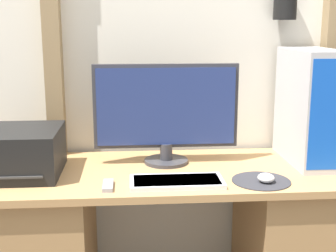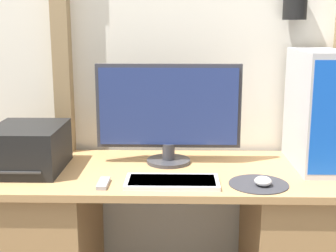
% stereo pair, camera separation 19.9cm
% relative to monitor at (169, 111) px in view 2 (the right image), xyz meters
% --- Properties ---
extents(wall_back, '(6.40, 0.16, 2.77)m').
position_rel_monitor_xyz_m(wall_back, '(0.00, 0.26, 0.41)').
color(wall_back, silver).
rests_on(wall_back, ground_plane).
extents(desk, '(1.64, 0.63, 0.71)m').
position_rel_monitor_xyz_m(desk, '(0.01, -0.11, -0.58)').
color(desk, tan).
rests_on(desk, ground_plane).
extents(monitor, '(0.65, 0.20, 0.45)m').
position_rel_monitor_xyz_m(monitor, '(0.00, 0.00, 0.00)').
color(monitor, '#333338').
rests_on(monitor, desk).
extents(keyboard, '(0.37, 0.17, 0.02)m').
position_rel_monitor_xyz_m(keyboard, '(0.02, -0.29, -0.23)').
color(keyboard, silver).
rests_on(keyboard, desk).
extents(mousepad, '(0.24, 0.24, 0.00)m').
position_rel_monitor_xyz_m(mousepad, '(0.36, -0.29, -0.24)').
color(mousepad, '#2D2D33').
rests_on(mousepad, desk).
extents(mouse, '(0.07, 0.07, 0.04)m').
position_rel_monitor_xyz_m(mouse, '(0.38, -0.31, -0.22)').
color(mouse, silver).
rests_on(mouse, mousepad).
extents(computer_tower, '(0.20, 0.44, 0.51)m').
position_rel_monitor_xyz_m(computer_tower, '(0.66, -0.02, 0.01)').
color(computer_tower, '#B2B2B7').
rests_on(computer_tower, desk).
extents(printer, '(0.30, 0.37, 0.19)m').
position_rel_monitor_xyz_m(printer, '(-0.60, -0.11, -0.15)').
color(printer, black).
rests_on(printer, desk).
extents(remote_control, '(0.04, 0.12, 0.02)m').
position_rel_monitor_xyz_m(remote_control, '(-0.25, -0.31, -0.23)').
color(remote_control, gray).
rests_on(remote_control, desk).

